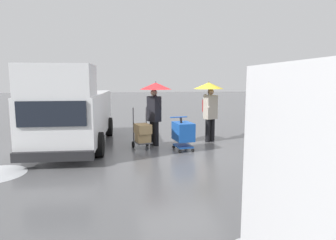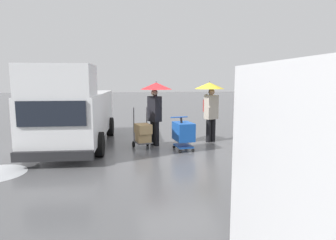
{
  "view_description": "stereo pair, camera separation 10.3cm",
  "coord_description": "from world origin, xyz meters",
  "px_view_note": "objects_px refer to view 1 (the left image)",
  "views": [
    {
      "loc": [
        1.74,
        8.51,
        2.19
      ],
      "look_at": [
        0.44,
        0.43,
        1.05
      ],
      "focal_mm": 30.69,
      "sensor_mm": 36.0,
      "label": 1
    },
    {
      "loc": [
        1.63,
        8.53,
        2.19
      ],
      "look_at": [
        0.44,
        0.43,
        1.05
      ],
      "focal_mm": 30.69,
      "sensor_mm": 36.0,
      "label": 2
    }
  ],
  "objects_px": {
    "shopping_cart_vendor": "(183,132)",
    "pedestrian_black_side": "(209,98)",
    "cargo_van_parked_right": "(73,111)",
    "pedestrian_pink_side": "(155,99)",
    "hand_dolly_boxes": "(143,133)"
  },
  "relations": [
    {
      "from": "shopping_cart_vendor",
      "to": "pedestrian_black_side",
      "type": "bearing_deg",
      "value": -136.57
    },
    {
      "from": "cargo_van_parked_right",
      "to": "pedestrian_pink_side",
      "type": "bearing_deg",
      "value": 175.21
    },
    {
      "from": "hand_dolly_boxes",
      "to": "cargo_van_parked_right",
      "type": "bearing_deg",
      "value": -14.74
    },
    {
      "from": "shopping_cart_vendor",
      "to": "pedestrian_pink_side",
      "type": "bearing_deg",
      "value": -44.33
    },
    {
      "from": "cargo_van_parked_right",
      "to": "pedestrian_pink_side",
      "type": "relative_size",
      "value": 2.52
    },
    {
      "from": "pedestrian_black_side",
      "to": "hand_dolly_boxes",
      "type": "bearing_deg",
      "value": 16.19
    },
    {
      "from": "shopping_cart_vendor",
      "to": "pedestrian_black_side",
      "type": "xyz_separation_m",
      "value": [
        -1.17,
        -1.11,
        1.0
      ]
    },
    {
      "from": "cargo_van_parked_right",
      "to": "shopping_cart_vendor",
      "type": "relative_size",
      "value": 5.19
    },
    {
      "from": "cargo_van_parked_right",
      "to": "hand_dolly_boxes",
      "type": "bearing_deg",
      "value": 165.26
    },
    {
      "from": "hand_dolly_boxes",
      "to": "pedestrian_black_side",
      "type": "relative_size",
      "value": 0.61
    },
    {
      "from": "cargo_van_parked_right",
      "to": "hand_dolly_boxes",
      "type": "relative_size",
      "value": 4.12
    },
    {
      "from": "pedestrian_pink_side",
      "to": "pedestrian_black_side",
      "type": "xyz_separation_m",
      "value": [
        -1.96,
        -0.34,
        -0.01
      ]
    },
    {
      "from": "shopping_cart_vendor",
      "to": "pedestrian_pink_side",
      "type": "relative_size",
      "value": 0.49
    },
    {
      "from": "cargo_van_parked_right",
      "to": "pedestrian_pink_side",
      "type": "height_order",
      "value": "cargo_van_parked_right"
    },
    {
      "from": "pedestrian_pink_side",
      "to": "cargo_van_parked_right",
      "type": "bearing_deg",
      "value": -4.79
    }
  ]
}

